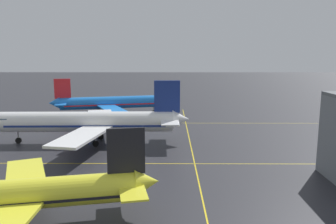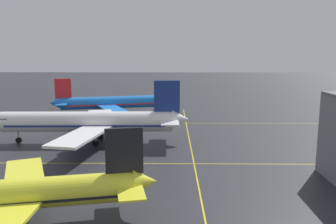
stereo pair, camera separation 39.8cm
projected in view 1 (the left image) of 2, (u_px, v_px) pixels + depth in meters
airliner_front_gate at (7, 196)px, 35.32m from camera, size 32.62×27.70×10.20m
airliner_second_row at (90, 122)px, 68.72m from camera, size 41.03×35.47×12.78m
airliner_third_row at (111, 103)px, 99.45m from camera, size 35.20×29.93×11.04m
taxiway_markings at (195, 164)px, 56.43m from camera, size 126.44×109.24×0.01m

